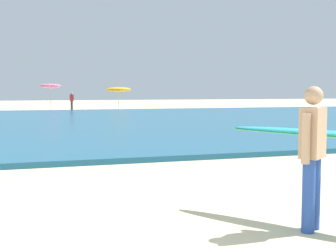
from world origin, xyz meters
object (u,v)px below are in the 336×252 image
at_px(beach_umbrella_2, 50,86).
at_px(surfer_with_board, 319,143).
at_px(beachgoer_near_row_mid, 72,101).
at_px(beach_umbrella_3, 118,89).

bearing_deg(beach_umbrella_2, surfer_with_board, -88.03).
relative_size(surfer_with_board, beachgoer_near_row_mid, 1.50).
distance_m(surfer_with_board, beach_umbrella_3, 35.69).
xyz_separation_m(beach_umbrella_2, beach_umbrella_3, (5.88, -0.58, -0.29)).
xyz_separation_m(surfer_with_board, beach_umbrella_3, (4.64, 35.38, 0.78)).
height_order(beach_umbrella_3, beachgoer_near_row_mid, beach_umbrella_3).
relative_size(beach_umbrella_3, beachgoer_near_row_mid, 1.41).
distance_m(surfer_with_board, beach_umbrella_2, 35.99).
relative_size(beach_umbrella_2, beachgoer_near_row_mid, 1.48).
height_order(beach_umbrella_2, beach_umbrella_3, beach_umbrella_2).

